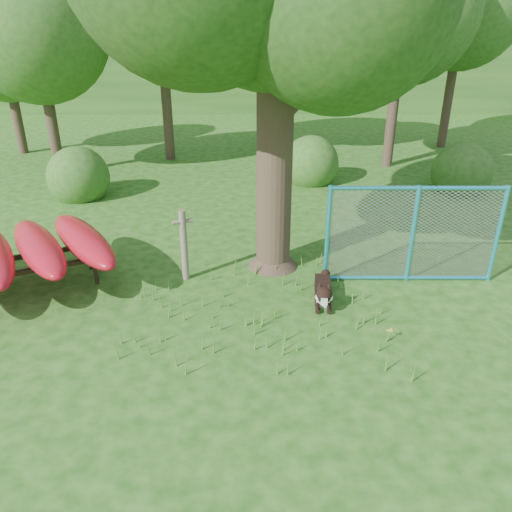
{
  "coord_description": "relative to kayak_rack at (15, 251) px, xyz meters",
  "views": [
    {
      "loc": [
        0.16,
        -6.78,
        4.78
      ],
      "look_at": [
        0.2,
        1.2,
        1.0
      ],
      "focal_mm": 35.0,
      "sensor_mm": 36.0,
      "label": 1
    }
  ],
  "objects": [
    {
      "name": "wooded_hillside",
      "position": [
        4.35,
        26.2,
        2.18
      ],
      "size": [
        80.0,
        12.0,
        6.0
      ],
      "primitive_type": "cube",
      "color": "#2B5A1D",
      "rests_on": "ground"
    },
    {
      "name": "bg_tree_e",
      "position": [
        12.35,
        12.2,
        4.41
      ],
      "size": [
        4.6,
        4.6,
        7.55
      ],
      "color": "#392A1F",
      "rests_on": "ground"
    },
    {
      "name": "shrub_left",
      "position": [
        -0.65,
        5.7,
        -0.82
      ],
      "size": [
        1.8,
        1.8,
        1.8
      ],
      "primitive_type": "sphere",
      "color": "#2B5A1D",
      "rests_on": "ground"
    },
    {
      "name": "wildflower_clump",
      "position": [
        6.74,
        -1.75,
        -0.65
      ],
      "size": [
        0.1,
        0.09,
        0.21
      ],
      "rotation": [
        0.0,
        0.0,
        0.37
      ],
      "color": "#52832B",
      "rests_on": "ground"
    },
    {
      "name": "kayak_rack",
      "position": [
        0.0,
        0.0,
        0.0
      ],
      "size": [
        4.5,
        4.05,
        1.07
      ],
      "rotation": [
        0.0,
        0.0,
        0.44
      ],
      "color": "black",
      "rests_on": "ground"
    },
    {
      "name": "husky_dog",
      "position": [
        5.81,
        -0.48,
        -0.62
      ],
      "size": [
        0.41,
        1.29,
        0.58
      ],
      "rotation": [
        0.0,
        0.0,
        -0.1
      ],
      "color": "black",
      "rests_on": "ground"
    },
    {
      "name": "bg_tree_a",
      "position": [
        -2.15,
        8.2,
        3.66
      ],
      "size": [
        4.4,
        4.4,
        6.7
      ],
      "color": "#392A1F",
      "rests_on": "ground"
    },
    {
      "name": "wooden_post",
      "position": [
        3.13,
        0.45,
        -0.04
      ],
      "size": [
        0.4,
        0.22,
        1.47
      ],
      "rotation": [
        0.0,
        0.0,
        0.39
      ],
      "color": "#695E4F",
      "rests_on": "ground"
    },
    {
      "name": "ground",
      "position": [
        4.35,
        -1.8,
        -0.82
      ],
      "size": [
        80.0,
        80.0,
        0.0
      ],
      "primitive_type": "plane",
      "color": "#1C4E0F",
      "rests_on": "ground"
    },
    {
      "name": "bg_tree_c",
      "position": [
        5.85,
        11.2,
        3.29
      ],
      "size": [
        4.0,
        4.0,
        6.12
      ],
      "color": "#392A1F",
      "rests_on": "ground"
    },
    {
      "name": "fence_section",
      "position": [
        7.61,
        0.35,
        0.18
      ],
      "size": [
        3.41,
        0.12,
        3.32
      ],
      "rotation": [
        0.0,
        0.0,
        -0.01
      ],
      "color": "teal",
      "rests_on": "ground"
    },
    {
      "name": "shrub_mid",
      "position": [
        6.35,
        7.2,
        -0.82
      ],
      "size": [
        1.8,
        1.8,
        1.8
      ],
      "primitive_type": "sphere",
      "color": "#2B5A1D",
      "rests_on": "ground"
    },
    {
      "name": "bg_tree_f",
      "position": [
        -4.65,
        11.2,
        2.91
      ],
      "size": [
        3.6,
        3.6,
        5.55
      ],
      "color": "#392A1F",
      "rests_on": "ground"
    },
    {
      "name": "shrub_right",
      "position": [
        10.85,
        6.2,
        -0.82
      ],
      "size": [
        1.8,
        1.8,
        1.8
      ],
      "primitive_type": "sphere",
      "color": "#2B5A1D",
      "rests_on": "ground"
    },
    {
      "name": "bg_tree_d",
      "position": [
        9.35,
        9.2,
        4.26
      ],
      "size": [
        4.8,
        4.8,
        7.5
      ],
      "color": "#392A1F",
      "rests_on": "ground"
    }
  ]
}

